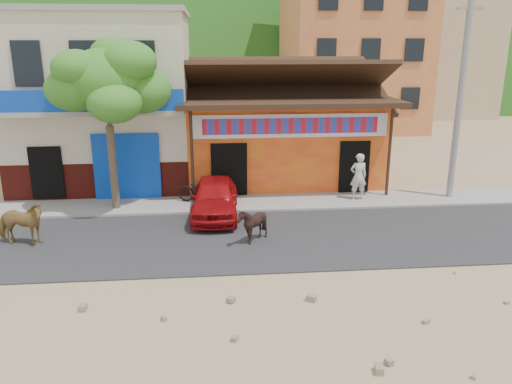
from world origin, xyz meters
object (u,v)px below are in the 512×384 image
Objects in this scene: cow_dark at (252,224)px; utility_pole at (461,93)px; scooter at (201,190)px; pedestrian at (358,176)px; tree at (110,126)px; red_car at (215,197)px; cow_tan at (20,224)px.

utility_pole is at bearing 111.90° from cow_dark.
scooter is at bearing 179.63° from utility_pole.
cow_dark is 0.65× the size of pedestrian.
utility_pole reaches higher than pedestrian.
tree is at bearing -179.10° from utility_pole.
cow_dark is 0.62× the size of scooter.
red_car reaches higher than scooter.
red_car is at bearing -15.52° from tree.
scooter is at bearing 114.55° from red_car.
cow_tan reaches higher than cow_dark.
utility_pole is 5.07× the size of cow_tan.
cow_tan is at bearing -157.00° from red_car.
cow_dark is (-8.10, -3.81, -3.50)m from utility_pole.
scooter is (3.10, 0.26, -2.51)m from tree.
scooter is at bearing -49.76° from cow_tan.
scooter is 1.04× the size of pedestrian.
tree is 1.52× the size of red_car.
red_car is (-1.10, 2.61, 0.09)m from cow_dark.
pedestrian is at bearing -69.44° from scooter.
cow_tan is (-2.25, -3.14, -2.41)m from tree.
red_car is at bearing -172.57° from utility_pole.
cow_dark is (6.95, -0.47, -0.09)m from cow_tan.
cow_dark is 5.83m from pedestrian.
red_car is at bearing -160.37° from cow_dark.
scooter is at bearing -160.79° from cow_dark.
scooter is (5.35, 3.40, -0.10)m from cow_tan.
cow_dark is at bearing -37.49° from tree.
pedestrian reaches higher than red_car.
utility_pole reaches higher than tree.
red_car is at bearing 10.20° from pedestrian.
pedestrian reaches higher than cow_dark.
utility_pole is at bearing 177.72° from pedestrian.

